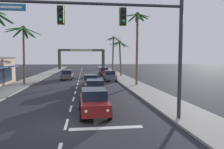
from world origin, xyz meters
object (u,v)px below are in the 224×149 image
palm_left_third (23,39)px  town_gateway_arch (82,56)px  sedan_third_in_queue (95,88)px  sedan_parked_nearest_kerb (104,71)px  sedan_oncoming_far (67,75)px  palm_right_second (137,32)px  palm_right_farthest (113,47)px  traffic_signal_mast (126,30)px  palm_right_third (120,50)px  sedan_lead_at_stop_bar (94,101)px  sedan_fifth_in_queue (91,81)px  sedan_parked_mid_kerb (110,76)px

palm_left_third → town_gateway_arch: 39.46m
sedan_third_in_queue → sedan_parked_nearest_kerb: same height
palm_left_third → town_gateway_arch: (7.34, 38.71, -2.06)m
sedan_oncoming_far → palm_left_third: size_ratio=0.55×
palm_right_second → sedan_third_in_queue: bearing=-128.0°
sedan_oncoming_far → palm_right_farthest: (10.63, 19.40, 5.73)m
sedan_parked_nearest_kerb → palm_left_third: (-12.51, -14.54, 5.51)m
traffic_signal_mast → palm_right_farthest: size_ratio=1.14×
palm_right_farthest → town_gateway_arch: bearing=123.5°
sedan_third_in_queue → palm_right_farthest: (6.65, 36.16, 5.73)m
palm_right_third → town_gateway_arch: bearing=106.5°
traffic_signal_mast → palm_right_second: size_ratio=1.11×
sedan_lead_at_stop_bar → palm_right_third: 29.03m
sedan_third_in_queue → palm_right_second: bearing=52.0°
traffic_signal_mast → palm_left_third: (-10.79, 18.62, 1.02)m
sedan_third_in_queue → sedan_fifth_in_queue: 6.00m
palm_right_second → palm_right_farthest: size_ratio=1.03×
sedan_parked_nearest_kerb → palm_right_farthest: 12.95m
sedan_oncoming_far → palm_right_second: bearing=-41.9°
sedan_third_in_queue → town_gateway_arch: 49.43m
palm_right_farthest → sedan_parked_nearest_kerb: bearing=-107.6°
sedan_third_in_queue → sedan_parked_mid_kerb: (3.09, 14.07, 0.00)m
palm_left_third → sedan_parked_nearest_kerb: bearing=49.3°
palm_right_farthest → sedan_lead_at_stop_bar: bearing=-99.5°
traffic_signal_mast → sedan_oncoming_far: bearing=102.3°
sedan_lead_at_stop_bar → sedan_oncoming_far: 23.04m
sedan_oncoming_far → sedan_fifth_in_queue: bearing=-70.9°
palm_right_third → palm_left_third: bearing=-143.6°
sedan_parked_nearest_kerb → palm_right_second: 18.69m
sedan_fifth_in_queue → palm_right_second: palm_right_second is taller
sedan_fifth_in_queue → sedan_oncoming_far: bearing=109.1°
sedan_lead_at_stop_bar → palm_right_farthest: size_ratio=0.47×
palm_right_second → palm_right_third: (0.02, 14.21, -1.85)m
palm_left_third → palm_right_farthest: (16.02, 25.61, 0.22)m
sedan_third_in_queue → sedan_parked_mid_kerb: size_ratio=1.01×
sedan_oncoming_far → town_gateway_arch: 32.74m
traffic_signal_mast → sedan_parked_mid_kerb: 22.64m
sedan_lead_at_stop_bar → palm_right_third: size_ratio=0.62×
traffic_signal_mast → palm_right_third: bearing=81.2°
sedan_oncoming_far → palm_right_third: palm_right_third is taller
sedan_parked_mid_kerb → traffic_signal_mast: bearing=-94.3°
town_gateway_arch → palm_right_third: bearing=-73.5°
sedan_oncoming_far → palm_right_third: bearing=27.3°
sedan_third_in_queue → sedan_fifth_in_queue: same height
sedan_parked_mid_kerb → sedan_oncoming_far: bearing=159.2°
sedan_lead_at_stop_bar → palm_right_third: palm_right_third is taller
traffic_signal_mast → sedan_fifth_in_queue: 14.85m
palm_right_second → traffic_signal_mast: bearing=-106.3°
palm_left_third → palm_right_farthest: 30.21m
sedan_oncoming_far → palm_right_farthest: bearing=61.3°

